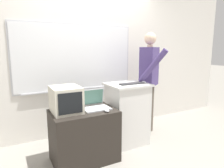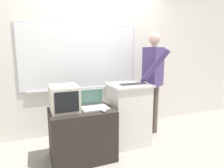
{
  "view_description": "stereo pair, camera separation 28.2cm",
  "coord_description": "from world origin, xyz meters",
  "px_view_note": "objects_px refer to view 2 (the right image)",
  "views": [
    {
      "loc": [
        -1.3,
        -2.04,
        1.48
      ],
      "look_at": [
        -0.0,
        0.41,
        0.98
      ],
      "focal_mm": 32.0,
      "sensor_mm": 36.0,
      "label": 1
    },
    {
      "loc": [
        -1.04,
        -2.16,
        1.48
      ],
      "look_at": [
        -0.0,
        0.41,
        0.98
      ],
      "focal_mm": 32.0,
      "sensor_mm": 36.0,
      "label": 2
    }
  ],
  "objects_px": {
    "laptop": "(93,103)",
    "crt_monitor": "(64,98)",
    "wireless_keyboard": "(133,84)",
    "computer_mouse_by_laptop": "(104,110)",
    "side_desk": "(82,134)",
    "person_presenter": "(153,77)",
    "computer_mouse_by_keyboard": "(145,83)",
    "lectern_podium": "(129,114)"
  },
  "relations": [
    {
      "from": "computer_mouse_by_laptop",
      "to": "computer_mouse_by_keyboard",
      "type": "relative_size",
      "value": 1.0
    },
    {
      "from": "computer_mouse_by_laptop",
      "to": "computer_mouse_by_keyboard",
      "type": "distance_m",
      "value": 0.86
    },
    {
      "from": "lectern_podium",
      "to": "crt_monitor",
      "type": "bearing_deg",
      "value": -173.54
    },
    {
      "from": "wireless_keyboard",
      "to": "crt_monitor",
      "type": "xyz_separation_m",
      "value": [
        -1.01,
        -0.05,
        -0.11
      ]
    },
    {
      "from": "laptop",
      "to": "wireless_keyboard",
      "type": "relative_size",
      "value": 0.9
    },
    {
      "from": "side_desk",
      "to": "lectern_podium",
      "type": "bearing_deg",
      "value": 11.76
    },
    {
      "from": "side_desk",
      "to": "computer_mouse_by_laptop",
      "type": "bearing_deg",
      "value": -38.57
    },
    {
      "from": "side_desk",
      "to": "crt_monitor",
      "type": "bearing_deg",
      "value": 166.67
    },
    {
      "from": "side_desk",
      "to": "computer_mouse_by_keyboard",
      "type": "relative_size",
      "value": 8.25
    },
    {
      "from": "side_desk",
      "to": "crt_monitor",
      "type": "xyz_separation_m",
      "value": [
        -0.21,
        0.05,
        0.5
      ]
    },
    {
      "from": "computer_mouse_by_keyboard",
      "to": "crt_monitor",
      "type": "relative_size",
      "value": 0.24
    },
    {
      "from": "crt_monitor",
      "to": "computer_mouse_by_keyboard",
      "type": "bearing_deg",
      "value": 2.01
    },
    {
      "from": "lectern_podium",
      "to": "computer_mouse_by_laptop",
      "type": "distance_m",
      "value": 0.68
    },
    {
      "from": "laptop",
      "to": "lectern_podium",
      "type": "bearing_deg",
      "value": 11.34
    },
    {
      "from": "person_presenter",
      "to": "wireless_keyboard",
      "type": "bearing_deg",
      "value": 168.27
    },
    {
      "from": "side_desk",
      "to": "laptop",
      "type": "bearing_deg",
      "value": 13.18
    },
    {
      "from": "person_presenter",
      "to": "wireless_keyboard",
      "type": "xyz_separation_m",
      "value": [
        -0.49,
        -0.21,
        -0.04
      ]
    },
    {
      "from": "person_presenter",
      "to": "computer_mouse_by_keyboard",
      "type": "bearing_deg",
      "value": -177.45
    },
    {
      "from": "wireless_keyboard",
      "to": "computer_mouse_by_laptop",
      "type": "bearing_deg",
      "value": -152.99
    },
    {
      "from": "computer_mouse_by_laptop",
      "to": "crt_monitor",
      "type": "height_order",
      "value": "crt_monitor"
    },
    {
      "from": "laptop",
      "to": "crt_monitor",
      "type": "distance_m",
      "value": 0.39
    },
    {
      "from": "side_desk",
      "to": "person_presenter",
      "type": "relative_size",
      "value": 0.48
    },
    {
      "from": "side_desk",
      "to": "person_presenter",
      "type": "xyz_separation_m",
      "value": [
        1.29,
        0.31,
        0.66
      ]
    },
    {
      "from": "lectern_podium",
      "to": "computer_mouse_by_keyboard",
      "type": "xyz_separation_m",
      "value": [
        0.24,
        -0.07,
        0.49
      ]
    },
    {
      "from": "wireless_keyboard",
      "to": "person_presenter",
      "type": "bearing_deg",
      "value": 23.03
    },
    {
      "from": "person_presenter",
      "to": "computer_mouse_by_laptop",
      "type": "relative_size",
      "value": 17.31
    },
    {
      "from": "lectern_podium",
      "to": "person_presenter",
      "type": "relative_size",
      "value": 0.55
    },
    {
      "from": "person_presenter",
      "to": "computer_mouse_by_keyboard",
      "type": "relative_size",
      "value": 17.31
    },
    {
      "from": "laptop",
      "to": "wireless_keyboard",
      "type": "xyz_separation_m",
      "value": [
        0.62,
        0.05,
        0.21
      ]
    },
    {
      "from": "side_desk",
      "to": "person_presenter",
      "type": "distance_m",
      "value": 1.48
    },
    {
      "from": "side_desk",
      "to": "wireless_keyboard",
      "type": "bearing_deg",
      "value": 6.84
    },
    {
      "from": "laptop",
      "to": "computer_mouse_by_laptop",
      "type": "xyz_separation_m",
      "value": [
        0.06,
        -0.23,
        -0.05
      ]
    },
    {
      "from": "lectern_podium",
      "to": "laptop",
      "type": "relative_size",
      "value": 2.75
    },
    {
      "from": "computer_mouse_by_keyboard",
      "to": "crt_monitor",
      "type": "distance_m",
      "value": 1.23
    },
    {
      "from": "lectern_podium",
      "to": "laptop",
      "type": "bearing_deg",
      "value": -168.66
    },
    {
      "from": "side_desk",
      "to": "laptop",
      "type": "relative_size",
      "value": 2.39
    },
    {
      "from": "person_presenter",
      "to": "wireless_keyboard",
      "type": "distance_m",
      "value": 0.54
    },
    {
      "from": "computer_mouse_by_keyboard",
      "to": "person_presenter",
      "type": "bearing_deg",
      "value": 37.31
    },
    {
      "from": "laptop",
      "to": "crt_monitor",
      "type": "bearing_deg",
      "value": 178.68
    },
    {
      "from": "computer_mouse_by_keyboard",
      "to": "side_desk",
      "type": "bearing_deg",
      "value": -174.78
    },
    {
      "from": "side_desk",
      "to": "person_presenter",
      "type": "bearing_deg",
      "value": 13.31
    },
    {
      "from": "side_desk",
      "to": "laptop",
      "type": "distance_m",
      "value": 0.44
    }
  ]
}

